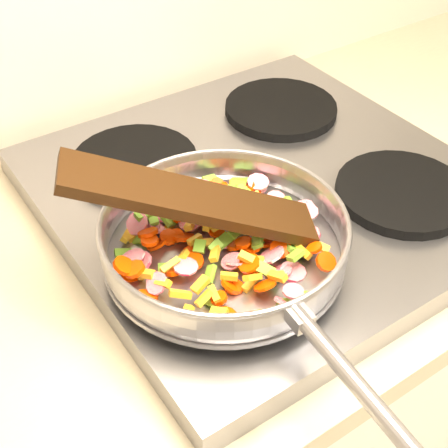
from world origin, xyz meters
TOP-DOWN VIEW (x-y plane):
  - cooktop at (-0.70, 1.67)m, footprint 0.60×0.60m
  - grate_fl at (-0.84, 1.52)m, footprint 0.19×0.19m
  - grate_fr at (-0.56, 1.52)m, footprint 0.19×0.19m
  - grate_bl at (-0.84, 1.81)m, footprint 0.19×0.19m
  - grate_br at (-0.56, 1.81)m, footprint 0.19×0.19m
  - saute_pan at (-0.85, 1.55)m, footprint 0.34×0.51m
  - vegetable_heap at (-0.85, 1.57)m, footprint 0.28×0.27m
  - wooden_spatula at (-0.87, 1.58)m, footprint 0.30×0.20m

SIDE VIEW (x-z plane):
  - cooktop at x=-0.70m, z-range 0.90..0.94m
  - grate_fl at x=-0.84m, z-range 0.94..0.96m
  - grate_fr at x=-0.56m, z-range 0.94..0.96m
  - grate_bl at x=-0.84m, z-range 0.94..0.96m
  - grate_br at x=-0.56m, z-range 0.94..0.96m
  - vegetable_heap at x=-0.85m, z-range 0.95..1.00m
  - saute_pan at x=-0.85m, z-range 0.96..1.01m
  - wooden_spatula at x=-0.87m, z-range 0.97..1.10m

